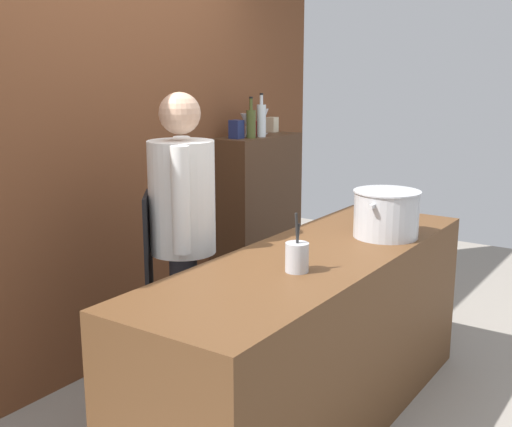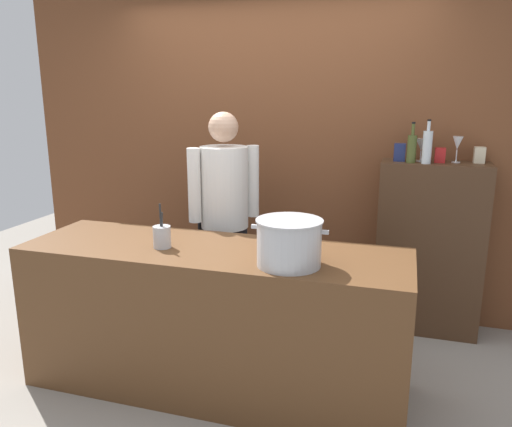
{
  "view_description": "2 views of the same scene",
  "coord_description": "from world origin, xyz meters",
  "px_view_note": "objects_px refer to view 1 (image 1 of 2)",
  "views": [
    {
      "loc": [
        -2.61,
        -1.43,
        1.76
      ],
      "look_at": [
        0.14,
        0.43,
        1.02
      ],
      "focal_mm": 44.83,
      "sensor_mm": 36.0,
      "label": 1
    },
    {
      "loc": [
        1.05,
        -2.6,
        1.8
      ],
      "look_at": [
        0.14,
        0.41,
        1.02
      ],
      "focal_mm": 34.99,
      "sensor_mm": 36.0,
      "label": 2
    }
  ],
  "objects_px": {
    "utensil_crock": "(297,257)",
    "wine_glass_short": "(264,116)",
    "wine_bottle_clear": "(261,120)",
    "wine_bottle_olive": "(251,123)",
    "chef": "(182,229)",
    "spice_tin_navy": "(236,129)",
    "spice_tin_red": "(259,128)",
    "stockpot_large": "(386,214)",
    "spice_tin_cream": "(272,125)",
    "wine_glass_tall": "(246,120)"
  },
  "relations": [
    {
      "from": "wine_bottle_olive",
      "to": "wine_glass_short",
      "type": "bearing_deg",
      "value": 17.46
    },
    {
      "from": "spice_tin_navy",
      "to": "wine_bottle_clear",
      "type": "bearing_deg",
      "value": -25.07
    },
    {
      "from": "utensil_crock",
      "to": "spice_tin_navy",
      "type": "relative_size",
      "value": 2.07
    },
    {
      "from": "chef",
      "to": "wine_bottle_olive",
      "type": "height_order",
      "value": "chef"
    },
    {
      "from": "utensil_crock",
      "to": "wine_glass_short",
      "type": "distance_m",
      "value": 2.17
    },
    {
      "from": "chef",
      "to": "spice_tin_cream",
      "type": "relative_size",
      "value": 14.57
    },
    {
      "from": "wine_bottle_clear",
      "to": "wine_glass_short",
      "type": "height_order",
      "value": "wine_bottle_clear"
    },
    {
      "from": "wine_bottle_clear",
      "to": "wine_bottle_olive",
      "type": "distance_m",
      "value": 0.1
    },
    {
      "from": "spice_tin_red",
      "to": "spice_tin_navy",
      "type": "bearing_deg",
      "value": 179.86
    },
    {
      "from": "chef",
      "to": "spice_tin_red",
      "type": "height_order",
      "value": "chef"
    },
    {
      "from": "wine_bottle_clear",
      "to": "wine_bottle_olive",
      "type": "relative_size",
      "value": 1.07
    },
    {
      "from": "stockpot_large",
      "to": "wine_bottle_olive",
      "type": "bearing_deg",
      "value": 65.11
    },
    {
      "from": "chef",
      "to": "stockpot_large",
      "type": "xyz_separation_m",
      "value": [
        0.67,
        -0.84,
        0.06
      ]
    },
    {
      "from": "chef",
      "to": "spice_tin_cream",
      "type": "distance_m",
      "value": 1.86
    },
    {
      "from": "utensil_crock",
      "to": "wine_bottle_olive",
      "type": "xyz_separation_m",
      "value": [
        1.37,
        1.19,
        0.44
      ]
    },
    {
      "from": "chef",
      "to": "spice_tin_cream",
      "type": "height_order",
      "value": "chef"
    },
    {
      "from": "stockpot_large",
      "to": "spice_tin_cream",
      "type": "height_order",
      "value": "spice_tin_cream"
    },
    {
      "from": "wine_glass_tall",
      "to": "spice_tin_cream",
      "type": "xyz_separation_m",
      "value": [
        0.4,
        0.03,
        -0.06
      ]
    },
    {
      "from": "wine_glass_tall",
      "to": "spice_tin_red",
      "type": "height_order",
      "value": "wine_glass_tall"
    },
    {
      "from": "chef",
      "to": "wine_bottle_clear",
      "type": "relative_size",
      "value": 5.39
    },
    {
      "from": "wine_bottle_olive",
      "to": "utensil_crock",
      "type": "bearing_deg",
      "value": -139.08
    },
    {
      "from": "wine_glass_tall",
      "to": "stockpot_large",
      "type": "bearing_deg",
      "value": -115.73
    },
    {
      "from": "spice_tin_navy",
      "to": "spice_tin_red",
      "type": "relative_size",
      "value": 1.21
    },
    {
      "from": "chef",
      "to": "wine_glass_short",
      "type": "xyz_separation_m",
      "value": [
        1.57,
        0.53,
        0.47
      ]
    },
    {
      "from": "chef",
      "to": "wine_bottle_clear",
      "type": "height_order",
      "value": "chef"
    },
    {
      "from": "spice_tin_navy",
      "to": "spice_tin_cream",
      "type": "bearing_deg",
      "value": 5.76
    },
    {
      "from": "spice_tin_cream",
      "to": "stockpot_large",
      "type": "bearing_deg",
      "value": -127.06
    },
    {
      "from": "stockpot_large",
      "to": "wine_glass_tall",
      "type": "height_order",
      "value": "wine_glass_tall"
    },
    {
      "from": "wine_bottle_clear",
      "to": "spice_tin_red",
      "type": "distance_m",
      "value": 0.14
    },
    {
      "from": "spice_tin_navy",
      "to": "spice_tin_red",
      "type": "xyz_separation_m",
      "value": [
        0.28,
        -0.0,
        -0.01
      ]
    },
    {
      "from": "wine_bottle_clear",
      "to": "utensil_crock",
      "type": "bearing_deg",
      "value": -141.54
    },
    {
      "from": "chef",
      "to": "spice_tin_navy",
      "type": "relative_size",
      "value": 13.0
    },
    {
      "from": "utensil_crock",
      "to": "spice_tin_red",
      "type": "relative_size",
      "value": 2.51
    },
    {
      "from": "utensil_crock",
      "to": "wine_glass_tall",
      "type": "relative_size",
      "value": 1.61
    },
    {
      "from": "stockpot_large",
      "to": "spice_tin_cream",
      "type": "xyz_separation_m",
      "value": [
        1.05,
        1.4,
        0.33
      ]
    },
    {
      "from": "utensil_crock",
      "to": "wine_glass_tall",
      "type": "xyz_separation_m",
      "value": [
        1.44,
        1.28,
        0.45
      ]
    },
    {
      "from": "wine_bottle_olive",
      "to": "spice_tin_cream",
      "type": "height_order",
      "value": "wine_bottle_olive"
    },
    {
      "from": "wine_glass_short",
      "to": "spice_tin_red",
      "type": "height_order",
      "value": "wine_glass_short"
    },
    {
      "from": "chef",
      "to": "wine_glass_short",
      "type": "distance_m",
      "value": 1.73
    },
    {
      "from": "wine_bottle_clear",
      "to": "wine_glass_tall",
      "type": "bearing_deg",
      "value": 108.8
    },
    {
      "from": "wine_glass_short",
      "to": "spice_tin_red",
      "type": "relative_size",
      "value": 1.78
    },
    {
      "from": "stockpot_large",
      "to": "spice_tin_red",
      "type": "xyz_separation_m",
      "value": [
        0.79,
        1.34,
        0.33
      ]
    },
    {
      "from": "wine_glass_tall",
      "to": "spice_tin_red",
      "type": "distance_m",
      "value": 0.15
    },
    {
      "from": "wine_glass_tall",
      "to": "spice_tin_navy",
      "type": "bearing_deg",
      "value": -171.73
    },
    {
      "from": "utensil_crock",
      "to": "wine_bottle_clear",
      "type": "bearing_deg",
      "value": 38.46
    },
    {
      "from": "stockpot_large",
      "to": "spice_tin_red",
      "type": "relative_size",
      "value": 3.91
    },
    {
      "from": "stockpot_large",
      "to": "wine_glass_tall",
      "type": "bearing_deg",
      "value": 64.27
    },
    {
      "from": "stockpot_large",
      "to": "spice_tin_red",
      "type": "distance_m",
      "value": 1.59
    },
    {
      "from": "utensil_crock",
      "to": "spice_tin_navy",
      "type": "height_order",
      "value": "spice_tin_navy"
    },
    {
      "from": "chef",
      "to": "spice_tin_navy",
      "type": "xyz_separation_m",
      "value": [
        1.18,
        0.5,
        0.4
      ]
    }
  ]
}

